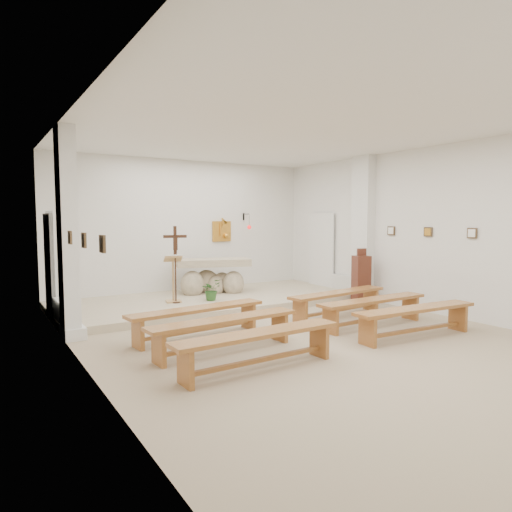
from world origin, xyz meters
TOP-DOWN VIEW (x-y plane):
  - ground at (0.00, 0.00)m, footprint 7.00×10.00m
  - wall_left at (-3.49, 0.00)m, footprint 0.02×10.00m
  - wall_right at (3.49, 0.00)m, footprint 0.02×10.00m
  - wall_back at (0.00, 4.99)m, footprint 7.00×0.02m
  - ceiling at (0.00, 0.00)m, footprint 7.00×10.00m
  - sanctuary_platform at (0.00, 3.50)m, footprint 6.98×3.00m
  - pilaster_left at (-3.37, 2.00)m, footprint 0.26×0.55m
  - pilaster_right at (3.37, 2.00)m, footprint 0.26×0.55m
  - gold_wall_relief at (1.05, 4.96)m, footprint 0.55×0.04m
  - sanctuary_lamp at (1.75, 4.71)m, footprint 0.11×0.36m
  - station_frame_left_front at (-3.47, -0.80)m, footprint 0.03×0.20m
  - station_frame_left_mid at (-3.47, 0.20)m, footprint 0.03×0.20m
  - station_frame_left_rear at (-3.47, 1.20)m, footprint 0.03×0.20m
  - station_frame_right_front at (3.47, -0.80)m, footprint 0.03×0.20m
  - station_frame_right_mid at (3.47, 0.20)m, footprint 0.03×0.20m
  - station_frame_right_rear at (3.47, 1.20)m, footprint 0.03×0.20m
  - radiator_left at (-3.43, 2.70)m, footprint 0.10×0.85m
  - radiator_right at (3.43, 2.70)m, footprint 0.10×0.85m
  - altar at (0.32, 4.08)m, footprint 1.93×1.22m
  - lectern at (-0.98, 3.39)m, footprint 0.44×0.40m
  - crucifix_stand at (-0.96, 3.31)m, footprint 0.51×0.22m
  - potted_plant at (-0.17, 3.16)m, footprint 0.54×0.51m
  - donation_pedestal at (3.07, 1.72)m, footprint 0.43×0.43m
  - bench_left_front at (-1.56, 0.85)m, footprint 2.48×0.64m
  - bench_right_front at (1.56, 0.85)m, footprint 2.48×0.66m
  - bench_left_second at (-1.56, -0.11)m, footprint 2.48×0.57m
  - bench_right_second at (1.56, -0.11)m, footprint 2.46×0.45m
  - bench_left_third at (-1.56, -1.07)m, footprint 2.47×0.48m
  - bench_right_third at (1.56, -1.07)m, footprint 2.47×0.54m

SIDE VIEW (x-z plane):
  - ground at x=0.00m, z-range 0.00..0.00m
  - sanctuary_platform at x=0.00m, z-range 0.00..0.15m
  - radiator_left at x=-3.43m, z-range 0.01..0.53m
  - radiator_right at x=3.43m, z-range 0.01..0.53m
  - bench_left_front at x=-1.56m, z-range 0.13..0.65m
  - bench_right_front at x=1.56m, z-range 0.13..0.65m
  - bench_left_second at x=-1.56m, z-range 0.13..0.65m
  - bench_right_second at x=1.56m, z-range 0.13..0.65m
  - bench_left_third at x=-1.56m, z-range 0.13..0.65m
  - bench_right_third at x=1.56m, z-range 0.13..0.65m
  - potted_plant at x=-0.17m, z-range 0.15..0.63m
  - altar at x=0.32m, z-range 0.04..0.97m
  - donation_pedestal at x=3.07m, z-range -0.08..1.22m
  - lectern at x=-0.98m, z-range 0.14..1.21m
  - crucifix_stand at x=-0.96m, z-range 0.28..1.97m
  - gold_wall_relief at x=1.05m, z-range 1.38..1.92m
  - station_frame_left_front at x=-3.47m, z-range 1.62..1.82m
  - station_frame_left_mid at x=-3.47m, z-range 1.62..1.82m
  - station_frame_left_rear at x=-3.47m, z-range 1.62..1.82m
  - station_frame_right_front at x=3.47m, z-range 1.62..1.82m
  - station_frame_right_mid at x=3.47m, z-range 1.62..1.82m
  - station_frame_right_rear at x=3.47m, z-range 1.62..1.82m
  - wall_left at x=-3.49m, z-range 0.00..3.50m
  - wall_right at x=3.49m, z-range 0.00..3.50m
  - wall_back at x=0.00m, z-range 0.00..3.50m
  - pilaster_left at x=-3.37m, z-range 0.00..3.50m
  - pilaster_right at x=3.37m, z-range 0.00..3.50m
  - sanctuary_lamp at x=1.75m, z-range 1.59..2.03m
  - ceiling at x=0.00m, z-range 3.48..3.50m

